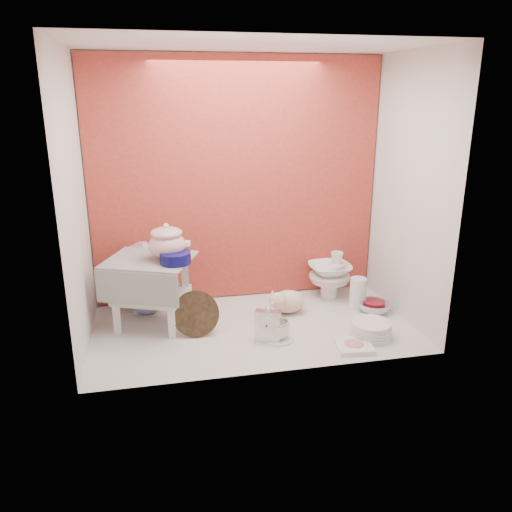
# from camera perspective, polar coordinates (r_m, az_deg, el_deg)

# --- Properties ---
(ground) EXTENTS (1.80, 1.80, 0.00)m
(ground) POSITION_cam_1_polar(r_m,az_deg,el_deg) (2.94, -0.30, -7.96)
(ground) COLOR silver
(ground) RESTS_ON ground
(niche_shell) EXTENTS (1.86, 1.03, 1.53)m
(niche_shell) POSITION_cam_1_polar(r_m,az_deg,el_deg) (2.84, -1.08, 10.80)
(niche_shell) COLOR #B8402E
(niche_shell) RESTS_ON ground
(step_stool) EXTENTS (0.57, 0.53, 0.40)m
(step_stool) POSITION_cam_1_polar(r_m,az_deg,el_deg) (2.95, -11.63, -4.01)
(step_stool) COLOR silver
(step_stool) RESTS_ON ground
(soup_tureen) EXTENTS (0.28, 0.28, 0.21)m
(soup_tureen) POSITION_cam_1_polar(r_m,az_deg,el_deg) (2.83, -9.96, 1.65)
(soup_tureen) COLOR white
(soup_tureen) RESTS_ON step_stool
(cobalt_bowl) EXTENTS (0.17, 0.17, 0.06)m
(cobalt_bowl) POSITION_cam_1_polar(r_m,az_deg,el_deg) (2.77, -9.01, -0.20)
(cobalt_bowl) COLOR #0A0A4C
(cobalt_bowl) RESTS_ON step_stool
(floral_platter) EXTENTS (0.43, 0.22, 0.41)m
(floral_platter) POSITION_cam_1_polar(r_m,az_deg,el_deg) (3.21, -12.04, -2.03)
(floral_platter) COLOR silver
(floral_platter) RESTS_ON ground
(blue_white_vase) EXTENTS (0.26, 0.26, 0.22)m
(blue_white_vase) POSITION_cam_1_polar(r_m,az_deg,el_deg) (3.16, -12.25, -4.24)
(blue_white_vase) COLOR white
(blue_white_vase) RESTS_ON ground
(lacquer_tray) EXTENTS (0.26, 0.10, 0.25)m
(lacquer_tray) POSITION_cam_1_polar(r_m,az_deg,el_deg) (2.82, -6.77, -6.47)
(lacquer_tray) COLOR black
(lacquer_tray) RESTS_ON ground
(mantel_clock) EXTENTS (0.14, 0.10, 0.20)m
(mantel_clock) POSITION_cam_1_polar(r_m,az_deg,el_deg) (2.73, 1.33, -7.72)
(mantel_clock) COLOR silver
(mantel_clock) RESTS_ON ground
(plush_pig) EXTENTS (0.29, 0.23, 0.15)m
(plush_pig) POSITION_cam_1_polar(r_m,az_deg,el_deg) (3.09, 3.61, -5.07)
(plush_pig) COLOR beige
(plush_pig) RESTS_ON ground
(teacup_saucer) EXTENTS (0.18, 0.18, 0.01)m
(teacup_saucer) POSITION_cam_1_polar(r_m,az_deg,el_deg) (2.80, 2.50, -9.25)
(teacup_saucer) COLOR white
(teacup_saucer) RESTS_ON ground
(gold_rim_teacup) EXTENTS (0.14, 0.14, 0.10)m
(gold_rim_teacup) POSITION_cam_1_polar(r_m,az_deg,el_deg) (2.77, 2.51, -8.22)
(gold_rim_teacup) COLOR white
(gold_rim_teacup) RESTS_ON teacup_saucer
(lattice_dish) EXTENTS (0.21, 0.21, 0.03)m
(lattice_dish) POSITION_cam_1_polar(r_m,az_deg,el_deg) (2.76, 10.92, -9.86)
(lattice_dish) COLOR white
(lattice_dish) RESTS_ON ground
(dinner_plate_stack) EXTENTS (0.30, 0.30, 0.09)m
(dinner_plate_stack) POSITION_cam_1_polar(r_m,az_deg,el_deg) (2.88, 12.74, -8.02)
(dinner_plate_stack) COLOR white
(dinner_plate_stack) RESTS_ON ground
(crystal_bowl) EXTENTS (0.24, 0.24, 0.06)m
(crystal_bowl) POSITION_cam_1_polar(r_m,az_deg,el_deg) (3.20, 13.07, -5.58)
(crystal_bowl) COLOR silver
(crystal_bowl) RESTS_ON ground
(clear_glass_vase) EXTENTS (0.13, 0.13, 0.20)m
(clear_glass_vase) POSITION_cam_1_polar(r_m,az_deg,el_deg) (3.19, 11.33, -4.17)
(clear_glass_vase) COLOR silver
(clear_glass_vase) RESTS_ON ground
(porcelain_tower) EXTENTS (0.32, 0.32, 0.31)m
(porcelain_tower) POSITION_cam_1_polar(r_m,az_deg,el_deg) (3.33, 8.25, -2.10)
(porcelain_tower) COLOR white
(porcelain_tower) RESTS_ON ground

